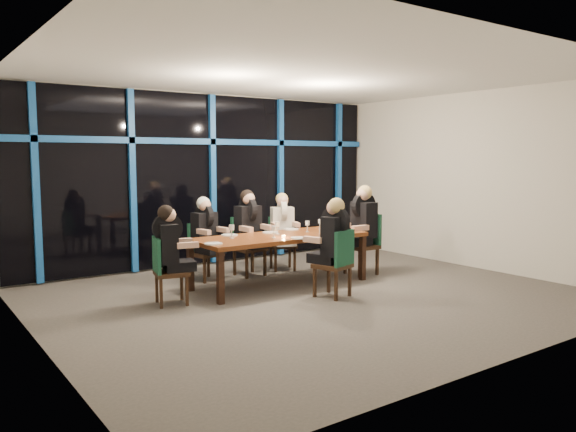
{
  "coord_description": "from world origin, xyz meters",
  "views": [
    {
      "loc": [
        -4.64,
        -5.92,
        1.89
      ],
      "look_at": [
        0.0,
        0.6,
        1.05
      ],
      "focal_mm": 35.0,
      "sensor_mm": 36.0,
      "label": 1
    }
  ],
  "objects_px": {
    "chair_far_mid": "(247,243)",
    "diner_far_right": "(283,220)",
    "diner_end_right": "(362,217)",
    "chair_end_right": "(365,240)",
    "chair_far_right": "(282,240)",
    "chair_near_mid": "(338,260)",
    "dining_table": "(280,240)",
    "wine_bottle": "(334,222)",
    "chair_end_left": "(165,267)",
    "water_pitcher": "(323,227)",
    "chair_far_left": "(203,248)",
    "diner_near_mid": "(333,232)",
    "diner_far_left": "(206,226)",
    "diner_far_mid": "(249,220)",
    "diner_end_left": "(170,240)"
  },
  "relations": [
    {
      "from": "chair_far_mid",
      "to": "diner_far_right",
      "type": "height_order",
      "value": "diner_far_right"
    },
    {
      "from": "diner_end_right",
      "to": "chair_end_right",
      "type": "bearing_deg",
      "value": 90.0
    },
    {
      "from": "chair_far_right",
      "to": "chair_near_mid",
      "type": "distance_m",
      "value": 2.11
    },
    {
      "from": "dining_table",
      "to": "wine_bottle",
      "type": "relative_size",
      "value": 7.97
    },
    {
      "from": "chair_end_left",
      "to": "chair_far_right",
      "type": "bearing_deg",
      "value": -54.65
    },
    {
      "from": "chair_near_mid",
      "to": "diner_far_right",
      "type": "height_order",
      "value": "diner_far_right"
    },
    {
      "from": "chair_far_mid",
      "to": "chair_end_left",
      "type": "relative_size",
      "value": 1.07
    },
    {
      "from": "chair_end_right",
      "to": "water_pitcher",
      "type": "bearing_deg",
      "value": -86.92
    },
    {
      "from": "chair_far_left",
      "to": "wine_bottle",
      "type": "height_order",
      "value": "wine_bottle"
    },
    {
      "from": "chair_far_right",
      "to": "diner_end_right",
      "type": "distance_m",
      "value": 1.44
    },
    {
      "from": "chair_far_left",
      "to": "diner_end_right",
      "type": "xyz_separation_m",
      "value": [
        2.26,
        -1.14,
        0.45
      ]
    },
    {
      "from": "diner_far_right",
      "to": "diner_near_mid",
      "type": "bearing_deg",
      "value": -83.87
    },
    {
      "from": "chair_end_right",
      "to": "chair_near_mid",
      "type": "height_order",
      "value": "chair_end_right"
    },
    {
      "from": "chair_far_left",
      "to": "chair_far_mid",
      "type": "xyz_separation_m",
      "value": [
        0.73,
        -0.09,
        0.03
      ]
    },
    {
      "from": "chair_end_right",
      "to": "diner_end_right",
      "type": "xyz_separation_m",
      "value": [
        -0.08,
        0.0,
        0.39
      ]
    },
    {
      "from": "chair_far_right",
      "to": "diner_near_mid",
      "type": "bearing_deg",
      "value": -84.1
    },
    {
      "from": "diner_far_left",
      "to": "diner_far_mid",
      "type": "xyz_separation_m",
      "value": [
        0.72,
        -0.1,
        0.06
      ]
    },
    {
      "from": "diner_far_left",
      "to": "diner_far_mid",
      "type": "distance_m",
      "value": 0.73
    },
    {
      "from": "chair_far_mid",
      "to": "diner_end_left",
      "type": "distance_m",
      "value": 2.04
    },
    {
      "from": "chair_end_right",
      "to": "diner_end_right",
      "type": "height_order",
      "value": "diner_end_right"
    },
    {
      "from": "chair_far_left",
      "to": "wine_bottle",
      "type": "distance_m",
      "value": 2.07
    },
    {
      "from": "chair_end_left",
      "to": "diner_far_mid",
      "type": "distance_m",
      "value": 2.07
    },
    {
      "from": "chair_far_mid",
      "to": "chair_end_right",
      "type": "height_order",
      "value": "chair_end_right"
    },
    {
      "from": "chair_end_left",
      "to": "diner_end_left",
      "type": "bearing_deg",
      "value": -90.0
    },
    {
      "from": "chair_end_right",
      "to": "diner_end_left",
      "type": "relative_size",
      "value": 1.15
    },
    {
      "from": "chair_end_right",
      "to": "wine_bottle",
      "type": "distance_m",
      "value": 0.69
    },
    {
      "from": "dining_table",
      "to": "diner_far_right",
      "type": "relative_size",
      "value": 3.02
    },
    {
      "from": "chair_far_left",
      "to": "chair_far_mid",
      "type": "relative_size",
      "value": 0.94
    },
    {
      "from": "diner_near_mid",
      "to": "wine_bottle",
      "type": "xyz_separation_m",
      "value": [
        0.82,
        0.96,
        -0.01
      ]
    },
    {
      "from": "wine_bottle",
      "to": "water_pitcher",
      "type": "distance_m",
      "value": 0.33
    },
    {
      "from": "diner_far_mid",
      "to": "diner_end_right",
      "type": "xyz_separation_m",
      "value": [
        1.53,
        -0.97,
        0.04
      ]
    },
    {
      "from": "chair_end_right",
      "to": "wine_bottle",
      "type": "bearing_deg",
      "value": -97.09
    },
    {
      "from": "chair_far_mid",
      "to": "chair_far_right",
      "type": "xyz_separation_m",
      "value": [
        0.74,
        0.07,
        -0.03
      ]
    },
    {
      "from": "diner_far_mid",
      "to": "diner_end_left",
      "type": "distance_m",
      "value": 1.98
    },
    {
      "from": "diner_end_right",
      "to": "diner_near_mid",
      "type": "distance_m",
      "value": 1.58
    },
    {
      "from": "diner_end_right",
      "to": "water_pitcher",
      "type": "relative_size",
      "value": 5.33
    },
    {
      "from": "diner_end_left",
      "to": "chair_far_right",
      "type": "bearing_deg",
      "value": -53.73
    },
    {
      "from": "dining_table",
      "to": "chair_far_right",
      "type": "relative_size",
      "value": 2.94
    },
    {
      "from": "chair_end_left",
      "to": "diner_far_left",
      "type": "xyz_separation_m",
      "value": [
        1.1,
        1.01,
        0.35
      ]
    },
    {
      "from": "chair_near_mid",
      "to": "water_pitcher",
      "type": "relative_size",
      "value": 5.13
    },
    {
      "from": "chair_end_right",
      "to": "diner_far_right",
      "type": "xyz_separation_m",
      "value": [
        -0.91,
        1.05,
        0.3
      ]
    },
    {
      "from": "diner_far_right",
      "to": "diner_end_right",
      "type": "distance_m",
      "value": 1.33
    },
    {
      "from": "chair_near_mid",
      "to": "diner_end_left",
      "type": "xyz_separation_m",
      "value": [
        -1.97,
        0.98,
        0.33
      ]
    },
    {
      "from": "chair_far_mid",
      "to": "chair_far_left",
      "type": "bearing_deg",
      "value": 169.85
    },
    {
      "from": "chair_far_right",
      "to": "water_pitcher",
      "type": "height_order",
      "value": "water_pitcher"
    },
    {
      "from": "dining_table",
      "to": "chair_end_left",
      "type": "bearing_deg",
      "value": -178.21
    },
    {
      "from": "chair_far_mid",
      "to": "dining_table",
      "type": "bearing_deg",
      "value": -92.04
    },
    {
      "from": "chair_end_right",
      "to": "diner_far_mid",
      "type": "bearing_deg",
      "value": -118.81
    },
    {
      "from": "chair_far_right",
      "to": "diner_end_right",
      "type": "xyz_separation_m",
      "value": [
        0.8,
        -1.11,
        0.44
      ]
    },
    {
      "from": "chair_far_left",
      "to": "diner_end_left",
      "type": "bearing_deg",
      "value": -143.2
    }
  ]
}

